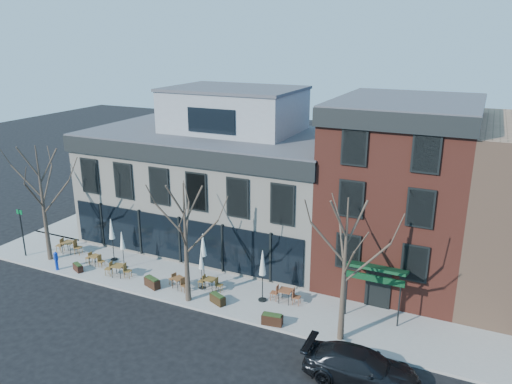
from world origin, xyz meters
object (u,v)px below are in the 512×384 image
at_px(parked_sedan, 361,367).
at_px(cafe_set_0, 69,246).
at_px(call_box, 56,260).
at_px(umbrella_0, 112,231).

distance_m(parked_sedan, cafe_set_0, 22.20).
relative_size(call_box, umbrella_0, 0.43).
bearing_deg(call_box, parked_sedan, -6.43).
height_order(call_box, umbrella_0, umbrella_0).
bearing_deg(parked_sedan, call_box, 82.45).
xyz_separation_m(call_box, umbrella_0, (2.36, 2.75, 1.41)).
bearing_deg(umbrella_0, call_box, -130.63).
distance_m(call_box, umbrella_0, 3.89).
bearing_deg(call_box, umbrella_0, 49.37).
xyz_separation_m(parked_sedan, call_box, (-20.50, 2.31, 0.08)).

